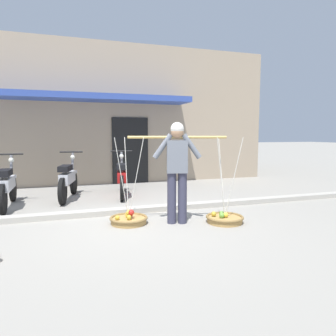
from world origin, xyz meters
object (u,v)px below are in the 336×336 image
fruit_basket_right_side (224,218)px  fruit_vendor (177,166)px  motorcycle_nearest_shop (7,186)px  motorcycle_third_in_row (122,178)px  motorcycle_second_in_row (68,180)px  fruit_basket_left_side (129,219)px

fruit_basket_right_side → fruit_vendor: bearing=164.0°
motorcycle_nearest_shop → fruit_basket_right_side: bearing=-32.6°
fruit_basket_right_side → motorcycle_third_in_row: fruit_basket_right_side is taller
motorcycle_nearest_shop → fruit_vendor: bearing=-36.3°
fruit_basket_right_side → motorcycle_second_in_row: bearing=131.2°
fruit_vendor → fruit_basket_right_side: size_ratio=1.17×
fruit_vendor → fruit_basket_left_side: (-0.78, 0.22, -0.90)m
fruit_basket_right_side → motorcycle_nearest_shop: bearing=147.4°
fruit_vendor → motorcycle_nearest_shop: 3.64m
fruit_vendor → motorcycle_third_in_row: size_ratio=0.94×
motorcycle_second_in_row → motorcycle_third_in_row: bearing=-0.6°
fruit_basket_left_side → motorcycle_third_in_row: fruit_basket_left_side is taller
fruit_basket_left_side → motorcycle_second_in_row: (-0.94, 2.41, 0.38)m
motorcycle_nearest_shop → fruit_basket_left_side: bearing=-42.0°
motorcycle_nearest_shop → motorcycle_second_in_row: same height
fruit_basket_right_side → motorcycle_second_in_row: 3.82m
fruit_vendor → motorcycle_third_in_row: 2.71m
motorcycle_nearest_shop → motorcycle_second_in_row: size_ratio=1.01×
fruit_vendor → fruit_basket_left_side: fruit_vendor is taller
fruit_basket_left_side → motorcycle_third_in_row: 2.44m
fruit_basket_left_side → motorcycle_third_in_row: (0.30, 2.39, 0.38)m
motorcycle_second_in_row → motorcycle_third_in_row: (1.24, -0.01, 0.00)m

